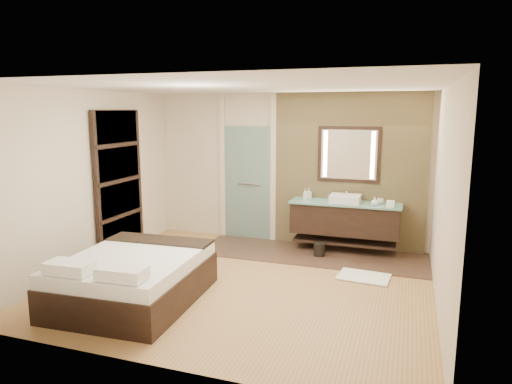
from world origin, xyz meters
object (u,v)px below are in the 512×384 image
(mirror_unit, at_px, (349,155))
(bed, at_px, (134,278))
(vanity, at_px, (345,219))
(waste_bin, at_px, (319,250))

(mirror_unit, height_order, bed, mirror_unit)
(vanity, bearing_deg, mirror_unit, 90.00)
(bed, bearing_deg, mirror_unit, 51.94)
(mirror_unit, height_order, waste_bin, mirror_unit)
(bed, height_order, waste_bin, bed)
(vanity, xyz_separation_m, waste_bin, (-0.35, -0.40, -0.46))
(vanity, relative_size, waste_bin, 7.97)
(vanity, distance_m, bed, 3.69)
(mirror_unit, relative_size, waste_bin, 4.57)
(bed, bearing_deg, vanity, 49.80)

